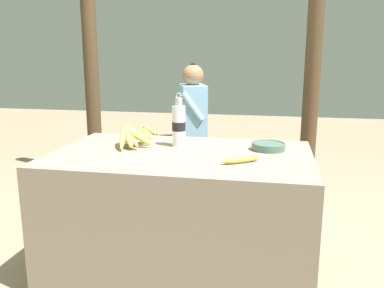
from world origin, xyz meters
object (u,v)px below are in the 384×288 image
object	(u,v)px
loose_banana_front	(241,159)
support_post_far	(313,63)
banana_bunch_ripe	(132,135)
serving_bowl	(268,146)
support_post_near	(91,62)
wooden_bench	(189,150)
seated_vendor	(187,120)
banana_bunch_green	(146,132)
water_bottle	(179,125)

from	to	relation	value
loose_banana_front	support_post_far	world-z (taller)	support_post_far
banana_bunch_ripe	loose_banana_front	bearing A→B (deg)	-21.26
banana_bunch_ripe	serving_bowl	size ratio (longest dim) A/B	1.77
banana_bunch_ripe	serving_bowl	xyz separation A→B (m)	(0.78, 0.05, -0.04)
support_post_near	support_post_far	distance (m)	2.06
serving_bowl	support_post_far	world-z (taller)	support_post_far
banana_bunch_ripe	support_post_far	xyz separation A→B (m)	(1.12, 1.52, 0.38)
wooden_bench	seated_vendor	world-z (taller)	seated_vendor
serving_bowl	support_post_near	size ratio (longest dim) A/B	0.08
banana_bunch_ripe	loose_banana_front	distance (m)	0.70
loose_banana_front	seated_vendor	xyz separation A→B (m)	(-0.57, 1.40, -0.04)
seated_vendor	serving_bowl	bearing A→B (deg)	103.81
seated_vendor	support_post_far	distance (m)	1.20
loose_banana_front	seated_vendor	bearing A→B (deg)	111.97
loose_banana_front	banana_bunch_green	distance (m)	1.75
seated_vendor	support_post_far	world-z (taller)	support_post_far
water_bottle	wooden_bench	bearing A→B (deg)	98.83
serving_bowl	seated_vendor	world-z (taller)	seated_vendor
wooden_bench	seated_vendor	size ratio (longest dim) A/B	1.38
banana_bunch_ripe	water_bottle	bearing A→B (deg)	10.43
loose_banana_front	banana_bunch_green	size ratio (longest dim) A/B	0.59
wooden_bench	banana_bunch_green	bearing A→B (deg)	179.64
water_bottle	banana_bunch_green	bearing A→B (deg)	116.44
water_bottle	support_post_far	distance (m)	1.73
banana_bunch_ripe	support_post_near	xyz separation A→B (m)	(-0.94, 1.52, 0.38)
loose_banana_front	wooden_bench	bearing A→B (deg)	111.19
banana_bunch_ripe	serving_bowl	world-z (taller)	banana_bunch_ripe
banana_bunch_ripe	support_post_far	bearing A→B (deg)	53.62
support_post_far	banana_bunch_green	bearing A→B (deg)	-167.08
seated_vendor	support_post_near	xyz separation A→B (m)	(-1.03, 0.38, 0.47)
seated_vendor	banana_bunch_green	distance (m)	0.41
wooden_bench	support_post_far	xyz separation A→B (m)	(1.03, 0.33, 0.75)
water_bottle	support_post_far	size ratio (longest dim) A/B	0.14
banana_bunch_ripe	loose_banana_front	xyz separation A→B (m)	(0.65, -0.25, -0.05)
banana_bunch_green	support_post_far	size ratio (longest dim) A/B	0.15
support_post_near	wooden_bench	bearing A→B (deg)	-17.69
banana_bunch_ripe	support_post_near	bearing A→B (deg)	121.66
seated_vendor	banana_bunch_ripe	bearing A→B (deg)	67.11
banana_bunch_ripe	wooden_bench	size ratio (longest dim) A/B	0.21
support_post_near	support_post_far	xyz separation A→B (m)	(2.06, 0.00, 0.00)
wooden_bench	loose_banana_front	bearing A→B (deg)	-68.81
banana_bunch_green	support_post_near	distance (m)	0.94
support_post_near	support_post_far	world-z (taller)	same
support_post_near	support_post_far	bearing A→B (deg)	0.00
water_bottle	support_post_near	world-z (taller)	support_post_near
water_bottle	support_post_near	bearing A→B (deg)	129.35
support_post_near	seated_vendor	bearing A→B (deg)	-20.12
wooden_bench	water_bottle	bearing A→B (deg)	-81.17
serving_bowl	banana_bunch_green	size ratio (longest dim) A/B	0.56
banana_bunch_ripe	banana_bunch_green	bearing A→B (deg)	104.12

